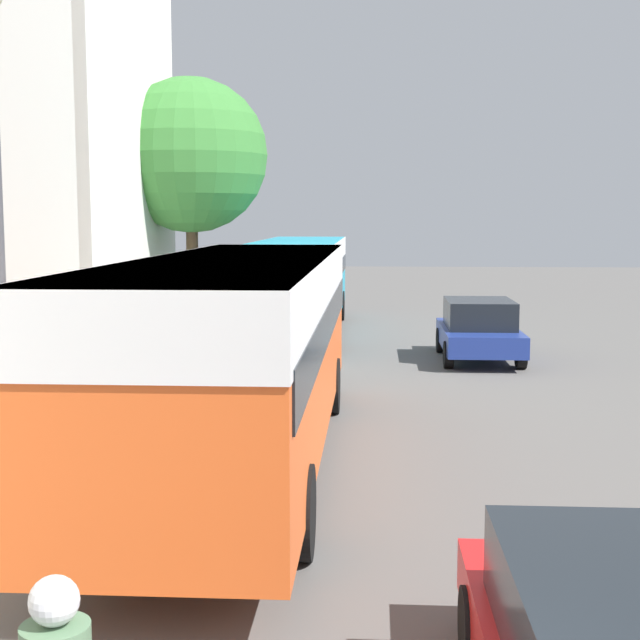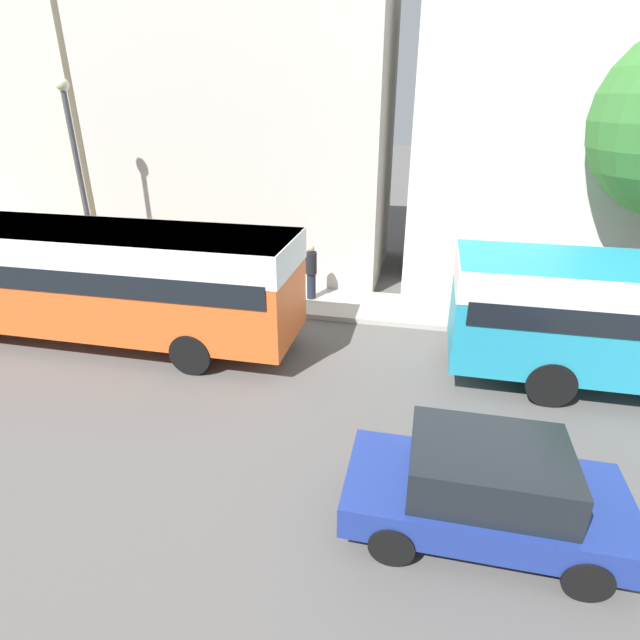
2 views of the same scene
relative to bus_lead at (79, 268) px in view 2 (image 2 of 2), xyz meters
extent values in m
cube|color=beige|center=(-7.96, -6.99, 4.29)|extent=(6.74, 8.24, 12.46)
cube|color=beige|center=(-7.12, 2.14, 4.23)|extent=(5.07, 9.56, 12.33)
cube|color=silver|center=(-7.25, 12.15, 3.47)|extent=(5.33, 8.63, 10.81)
cube|color=#EA5B23|center=(0.00, 0.00, -0.20)|extent=(2.49, 11.14, 2.47)
cube|color=white|center=(0.00, 0.00, 0.66)|extent=(2.52, 11.20, 0.74)
cube|color=black|center=(0.00, 0.00, 0.11)|extent=(2.54, 10.70, 0.54)
cylinder|color=black|center=(-1.15, 3.45, -1.44)|extent=(0.28, 1.00, 1.00)
cylinder|color=black|center=(1.15, 3.45, -1.44)|extent=(0.28, 1.00, 1.00)
cylinder|color=black|center=(-1.15, -3.45, -1.44)|extent=(0.28, 1.00, 1.00)
cylinder|color=black|center=(-1.49, 11.25, -1.44)|extent=(0.28, 1.00, 1.00)
cylinder|color=black|center=(0.75, 11.25, -1.44)|extent=(0.28, 1.00, 1.00)
cube|color=navy|center=(4.49, 9.64, -1.37)|extent=(1.82, 3.97, 0.50)
cube|color=black|center=(4.49, 9.64, -0.78)|extent=(1.61, 2.18, 0.67)
cylinder|color=black|center=(5.33, 8.41, -1.62)|extent=(0.22, 0.64, 0.64)
cylinder|color=black|center=(3.65, 8.41, -1.62)|extent=(0.22, 0.64, 0.64)
cylinder|color=black|center=(5.33, 10.87, -1.62)|extent=(0.22, 0.64, 0.64)
cylinder|color=black|center=(3.65, 10.87, -1.62)|extent=(0.22, 0.64, 0.64)
cylinder|color=#232838|center=(-3.64, 5.14, -1.39)|extent=(0.28, 0.28, 0.81)
cylinder|color=black|center=(-3.64, 5.14, -0.65)|extent=(0.34, 0.34, 0.67)
sphere|color=tan|center=(-3.64, 5.14, -0.20)|extent=(0.22, 0.22, 0.22)
cylinder|color=#47474C|center=(-2.74, -1.58, 1.15)|extent=(0.16, 0.16, 5.88)
sphere|color=beige|center=(-2.74, -1.58, 4.24)|extent=(0.36, 0.36, 0.36)
camera|label=1|loc=(1.90, -12.32, 1.60)|focal=50.00mm
camera|label=2|loc=(10.38, 8.52, 3.97)|focal=28.00mm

